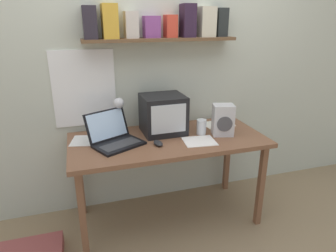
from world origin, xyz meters
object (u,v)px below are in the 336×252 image
at_px(juice_glass, 201,128).
at_px(space_heater, 223,120).
at_px(crt_monitor, 163,114).
at_px(loose_paper_near_monitor, 199,141).
at_px(laptop, 114,136).
at_px(corner_desk, 168,146).
at_px(desk_lamp, 119,111).
at_px(computer_mouse, 158,143).
at_px(open_notebook, 218,124).
at_px(printed_handout, 86,140).

xyz_separation_m(juice_glass, space_heater, (0.16, -0.06, 0.07)).
relative_size(crt_monitor, space_heater, 1.37).
relative_size(juice_glass, loose_paper_near_monitor, 0.47).
height_order(laptop, space_heater, space_heater).
height_order(corner_desk, loose_paper_near_monitor, loose_paper_near_monitor).
relative_size(desk_lamp, computer_mouse, 2.69).
distance_m(crt_monitor, laptop, 0.44).
distance_m(corner_desk, crt_monitor, 0.26).
relative_size(desk_lamp, open_notebook, 1.14).
xyz_separation_m(corner_desk, printed_handout, (-0.62, 0.13, 0.07)).
height_order(space_heater, loose_paper_near_monitor, space_heater).
bearing_deg(desk_lamp, computer_mouse, -62.03).
bearing_deg(printed_handout, computer_mouse, -25.77).
xyz_separation_m(corner_desk, open_notebook, (0.52, 0.18, 0.07)).
bearing_deg(corner_desk, computer_mouse, -134.52).
xyz_separation_m(desk_lamp, computer_mouse, (0.24, -0.32, -0.18)).
distance_m(laptop, juice_glass, 0.70).
distance_m(computer_mouse, open_notebook, 0.69).
height_order(desk_lamp, space_heater, desk_lamp).
bearing_deg(open_notebook, laptop, -170.24).
relative_size(crt_monitor, laptop, 0.77).
bearing_deg(corner_desk, open_notebook, 18.94).
relative_size(desk_lamp, space_heater, 1.22).
bearing_deg(printed_handout, open_notebook, 2.25).
height_order(desk_lamp, computer_mouse, desk_lamp).
bearing_deg(printed_handout, corner_desk, -12.09).
height_order(laptop, computer_mouse, laptop).
distance_m(crt_monitor, space_heater, 0.49).
bearing_deg(space_heater, loose_paper_near_monitor, -146.17).
bearing_deg(printed_handout, loose_paper_near_monitor, -18.05).
bearing_deg(computer_mouse, open_notebook, 24.81).
bearing_deg(space_heater, laptop, -170.08).
xyz_separation_m(corner_desk, laptop, (-0.42, 0.02, 0.13)).
xyz_separation_m(crt_monitor, loose_paper_near_monitor, (0.21, -0.27, -0.15)).
distance_m(corner_desk, printed_handout, 0.64).
bearing_deg(loose_paper_near_monitor, computer_mouse, 175.70).
xyz_separation_m(corner_desk, desk_lamp, (-0.35, 0.20, 0.26)).
relative_size(corner_desk, crt_monitor, 4.44).
relative_size(laptop, loose_paper_near_monitor, 1.72).
bearing_deg(laptop, corner_desk, -28.34).
bearing_deg(open_notebook, juice_glass, -143.70).
xyz_separation_m(desk_lamp, juice_glass, (0.63, -0.20, -0.14)).
relative_size(corner_desk, desk_lamp, 5.00).
bearing_deg(crt_monitor, loose_paper_near_monitor, -52.77).
relative_size(desk_lamp, juice_glass, 2.50).
bearing_deg(open_notebook, loose_paper_near_monitor, -134.54).
bearing_deg(open_notebook, computer_mouse, -155.19).
height_order(desk_lamp, loose_paper_near_monitor, desk_lamp).
distance_m(laptop, computer_mouse, 0.34).
xyz_separation_m(space_heater, printed_handout, (-1.06, 0.19, -0.12)).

